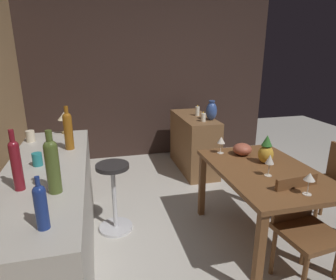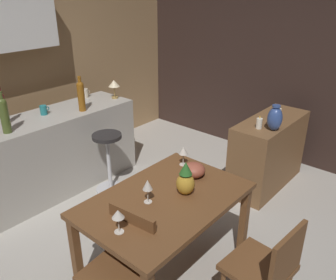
{
  "view_description": "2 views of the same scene",
  "coord_description": "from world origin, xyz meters",
  "px_view_note": "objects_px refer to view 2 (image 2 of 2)",
  "views": [
    {
      "loc": [
        -2.23,
        1.0,
        1.76
      ],
      "look_at": [
        0.57,
        0.3,
        0.86
      ],
      "focal_mm": 31.25,
      "sensor_mm": 36.0,
      "label": 1
    },
    {
      "loc": [
        -1.75,
        -1.85,
        2.19
      ],
      "look_at": [
        0.5,
        0.1,
        0.84
      ],
      "focal_mm": 37.05,
      "sensor_mm": 36.0,
      "label": 2
    }
  ],
  "objects_px": {
    "wine_glass_right": "(118,215)",
    "pineapple_centerpiece": "(185,180)",
    "sideboard_cabinet": "(268,153)",
    "wine_glass_center": "(148,185)",
    "counter_lamp": "(114,85)",
    "pillar_candle_short": "(278,114)",
    "wine_bottle_ruby": "(3,107)",
    "fruit_bowl": "(194,170)",
    "cup_cream": "(85,93)",
    "vase_ceramic_blue": "(275,118)",
    "chair_near_window": "(122,265)",
    "wine_bottle_amber": "(81,95)",
    "pillar_candle_tall": "(259,123)",
    "bar_stool": "(109,162)",
    "chair_by_doorway": "(266,269)",
    "wine_glass_left": "(183,151)",
    "wine_bottle_olive": "(4,114)",
    "cup_teal": "(44,110)",
    "dining_table": "(165,208)"
  },
  "relations": [
    {
      "from": "wine_bottle_olive",
      "to": "pillar_candle_tall",
      "type": "relative_size",
      "value": 2.94
    },
    {
      "from": "wine_glass_left",
      "to": "chair_near_window",
      "type": "bearing_deg",
      "value": -164.98
    },
    {
      "from": "wine_bottle_ruby",
      "to": "pillar_candle_short",
      "type": "relative_size",
      "value": 2.49
    },
    {
      "from": "chair_near_window",
      "to": "wine_bottle_amber",
      "type": "distance_m",
      "value": 2.07
    },
    {
      "from": "cup_cream",
      "to": "pillar_candle_tall",
      "type": "relative_size",
      "value": 0.85
    },
    {
      "from": "wine_glass_left",
      "to": "cup_teal",
      "type": "xyz_separation_m",
      "value": [
        -0.33,
        1.66,
        0.08
      ]
    },
    {
      "from": "wine_bottle_amber",
      "to": "chair_near_window",
      "type": "bearing_deg",
      "value": -120.18
    },
    {
      "from": "pillar_candle_short",
      "to": "vase_ceramic_blue",
      "type": "xyz_separation_m",
      "value": [
        -0.3,
        -0.09,
        0.06
      ]
    },
    {
      "from": "bar_stool",
      "to": "pillar_candle_tall",
      "type": "height_order",
      "value": "pillar_candle_tall"
    },
    {
      "from": "chair_by_doorway",
      "to": "counter_lamp",
      "type": "xyz_separation_m",
      "value": [
        0.95,
        2.54,
        0.59
      ]
    },
    {
      "from": "wine_bottle_ruby",
      "to": "sideboard_cabinet",
      "type": "bearing_deg",
      "value": -42.21
    },
    {
      "from": "pillar_candle_tall",
      "to": "bar_stool",
      "type": "bearing_deg",
      "value": 127.2
    },
    {
      "from": "chair_by_doorway",
      "to": "fruit_bowl",
      "type": "height_order",
      "value": "fruit_bowl"
    },
    {
      "from": "bar_stool",
      "to": "vase_ceramic_blue",
      "type": "distance_m",
      "value": 1.84
    },
    {
      "from": "chair_by_doorway",
      "to": "wine_bottle_amber",
      "type": "height_order",
      "value": "wine_bottle_amber"
    },
    {
      "from": "wine_glass_right",
      "to": "fruit_bowl",
      "type": "xyz_separation_m",
      "value": [
        0.88,
        0.06,
        -0.08
      ]
    },
    {
      "from": "chair_near_window",
      "to": "wine_bottle_ruby",
      "type": "xyz_separation_m",
      "value": [
        0.25,
        1.97,
        0.61
      ]
    },
    {
      "from": "pillar_candle_short",
      "to": "wine_glass_right",
      "type": "bearing_deg",
      "value": -179.49
    },
    {
      "from": "sideboard_cabinet",
      "to": "wine_bottle_amber",
      "type": "relative_size",
      "value": 2.83
    },
    {
      "from": "wine_glass_right",
      "to": "counter_lamp",
      "type": "xyz_separation_m",
      "value": [
        1.54,
        1.78,
        0.2
      ]
    },
    {
      "from": "wine_glass_right",
      "to": "sideboard_cabinet",
      "type": "bearing_deg",
      "value": 1.75
    },
    {
      "from": "wine_glass_right",
      "to": "pillar_candle_tall",
      "type": "xyz_separation_m",
      "value": [
        1.99,
        0.06,
        0.0
      ]
    },
    {
      "from": "wine_glass_left",
      "to": "fruit_bowl",
      "type": "distance_m",
      "value": 0.23
    },
    {
      "from": "bar_stool",
      "to": "wine_glass_left",
      "type": "relative_size",
      "value": 4.06
    },
    {
      "from": "sideboard_cabinet",
      "to": "wine_glass_center",
      "type": "xyz_separation_m",
      "value": [
        -1.96,
        0.02,
        0.47
      ]
    },
    {
      "from": "wine_glass_right",
      "to": "pineapple_centerpiece",
      "type": "bearing_deg",
      "value": -3.82
    },
    {
      "from": "vase_ceramic_blue",
      "to": "wine_glass_center",
      "type": "bearing_deg",
      "value": 174.36
    },
    {
      "from": "wine_glass_left",
      "to": "wine_bottle_ruby",
      "type": "xyz_separation_m",
      "value": [
        -0.73,
        1.7,
        0.21
      ]
    },
    {
      "from": "sideboard_cabinet",
      "to": "fruit_bowl",
      "type": "relative_size",
      "value": 5.95
    },
    {
      "from": "chair_by_doorway",
      "to": "pillar_candle_tall",
      "type": "distance_m",
      "value": 1.68
    },
    {
      "from": "fruit_bowl",
      "to": "wine_bottle_ruby",
      "type": "height_order",
      "value": "wine_bottle_ruby"
    },
    {
      "from": "pillar_candle_short",
      "to": "wine_glass_center",
      "type": "bearing_deg",
      "value": 177.94
    },
    {
      "from": "sideboard_cabinet",
      "to": "chair_near_window",
      "type": "xyz_separation_m",
      "value": [
        -2.33,
        -0.08,
        0.06
      ]
    },
    {
      "from": "cup_teal",
      "to": "wine_glass_left",
      "type": "bearing_deg",
      "value": -78.94
    },
    {
      "from": "cup_cream",
      "to": "pillar_candle_short",
      "type": "bearing_deg",
      "value": -63.56
    },
    {
      "from": "bar_stool",
      "to": "pineapple_centerpiece",
      "type": "bearing_deg",
      "value": -105.66
    },
    {
      "from": "sideboard_cabinet",
      "to": "chair_by_doorway",
      "type": "height_order",
      "value": "chair_by_doorway"
    },
    {
      "from": "dining_table",
      "to": "chair_near_window",
      "type": "relative_size",
      "value": 1.51
    },
    {
      "from": "cup_teal",
      "to": "pillar_candle_tall",
      "type": "relative_size",
      "value": 0.79
    },
    {
      "from": "cup_teal",
      "to": "pillar_candle_tall",
      "type": "xyz_separation_m",
      "value": [
        1.34,
        -1.85,
        -0.08
      ]
    },
    {
      "from": "wine_glass_left",
      "to": "vase_ceramic_blue",
      "type": "relative_size",
      "value": 0.65
    },
    {
      "from": "wine_bottle_olive",
      "to": "wine_bottle_amber",
      "type": "distance_m",
      "value": 0.84
    },
    {
      "from": "vase_ceramic_blue",
      "to": "cup_teal",
      "type": "bearing_deg",
      "value": 125.05
    },
    {
      "from": "vase_ceramic_blue",
      "to": "fruit_bowl",
      "type": "bearing_deg",
      "value": 173.29
    },
    {
      "from": "dining_table",
      "to": "wine_bottle_ruby",
      "type": "relative_size",
      "value": 3.17
    },
    {
      "from": "chair_near_window",
      "to": "bar_stool",
      "type": "xyz_separation_m",
      "value": [
        1.02,
        1.35,
        -0.09
      ]
    },
    {
      "from": "wine_glass_center",
      "to": "bar_stool",
      "type": "bearing_deg",
      "value": 62.32
    },
    {
      "from": "dining_table",
      "to": "wine_glass_right",
      "type": "height_order",
      "value": "wine_glass_right"
    },
    {
      "from": "bar_stool",
      "to": "wine_glass_right",
      "type": "height_order",
      "value": "wine_glass_right"
    },
    {
      "from": "counter_lamp",
      "to": "sideboard_cabinet",
      "type": "bearing_deg",
      "value": -65.22
    }
  ]
}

